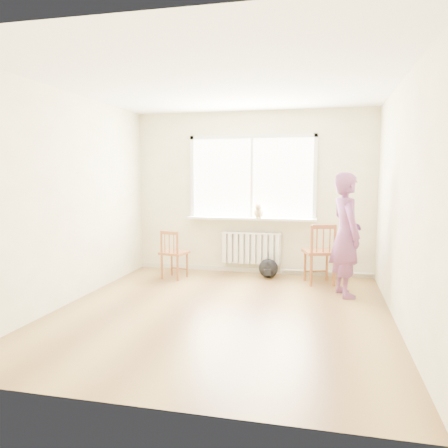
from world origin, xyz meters
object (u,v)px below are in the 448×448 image
Objects in this scene: person at (346,235)px; cat at (259,212)px; chair_left at (173,254)px; chair_right at (321,254)px; backpack at (268,268)px.

person reaches higher than cat.
chair_left is 0.84× the size of chair_right.
person is 1.66m from cat.
chair_left is at bearing 62.17° from person.
chair_left is 2.52× the size of backpack.
chair_right is 2.32× the size of cat.
person is (2.63, -0.40, 0.45)m from chair_left.
person is at bearing -39.35° from cat.
cat reaches higher than chair_right.
person is (0.33, -0.56, 0.38)m from chair_right.
chair_right reaches higher than backpack.
chair_right is 1.23m from cat.
chair_right is at bearing -16.48° from backpack.
chair_right is 0.75m from person.
backpack is at bearing 36.09° from person.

